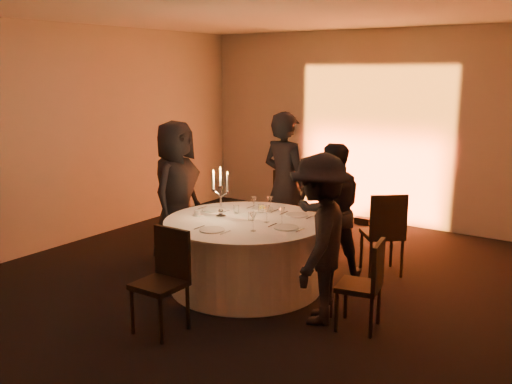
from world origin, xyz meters
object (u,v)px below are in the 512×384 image
Objects in this scene: banquet_table at (246,254)px; candelabra at (221,200)px; chair_front at (165,274)px; coffee_cup at (197,213)px; chair_right at (367,281)px; chair_left at (195,208)px; guest_back_right at (331,211)px; chair_back_left at (292,204)px; guest_left at (176,191)px; chair_back_right at (385,229)px; guest_right at (320,239)px; guest_back_left at (285,185)px.

candelabra reaches higher than banquet_table.
chair_front reaches higher than coffee_cup.
chair_front is at bearing -66.69° from chair_right.
chair_right is at bearing 33.17° from chair_front.
candelabra is at bearing -158.70° from chair_left.
chair_left reaches higher than chair_front.
chair_back_left is at bearing -73.63° from guest_back_right.
candelabra is at bearing 103.14° from chair_front.
guest_left is (-1.26, 1.56, 0.35)m from chair_front.
chair_back_right is 1.55m from guest_right.
chair_back_right reaches higher than chair_right.
guest_left reaches higher than guest_right.
chair_back_left is 1.24m from guest_back_right.
chair_left is 2.70m from guest_right.
chair_right is 2.90m from guest_left.
chair_left is at bearing 50.64° from chair_back_left.
chair_back_left is 1.54m from chair_back_right.
candelabra is at bearing -106.53° from chair_right.
chair_right is 7.83× the size of coffee_cup.
guest_back_left is (0.13, -0.40, 0.34)m from chair_back_left.
guest_right is (1.31, -1.51, -0.12)m from guest_back_left.
guest_left is at bearing -120.35° from guest_right.
chair_front is 0.51× the size of guest_back_left.
banquet_table is at bearing 111.63° from guest_back_left.
chair_left is 0.53× the size of guest_back_left.
guest_left reaches higher than chair_back_left.
guest_back_right is (-0.52, -0.36, 0.22)m from chair_back_right.
chair_back_left is 1.81× the size of candelabra.
coffee_cup is (-0.56, 1.14, 0.26)m from chair_front.
chair_left is 2.47m from chair_front.
guest_back_right reaches higher than candelabra.
guest_back_right is (0.84, -0.35, -0.15)m from guest_back_left.
coffee_cup is at bearing -165.62° from banquet_table.
banquet_table is at bearing 14.38° from coffee_cup.
guest_left reaches higher than chair_front.
chair_left is at bearing -129.79° from guest_right.
chair_right is at bearing 81.33° from guest_right.
chair_right is 2.14m from coffee_cup.
guest_back_right is at bearing 54.17° from banquet_table.
chair_front is (0.35, -2.88, -0.06)m from chair_back_left.
chair_left is 1.32m from chair_back_left.
guest_right is at bearing -145.23° from chair_left.
chair_right is 1.87m from chair_front.
guest_back_right is at bearing 73.38° from chair_front.
chair_left is 1.16× the size of chair_right.
chair_right is at bearing 65.56° from chair_back_right.
coffee_cup is (-2.11, 0.11, 0.32)m from chair_right.
guest_back_right is (0.97, -0.75, 0.19)m from chair_back_left.
guest_back_left is (-1.77, 1.45, 0.46)m from chair_right.
banquet_table is 1.67m from chair_back_right.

